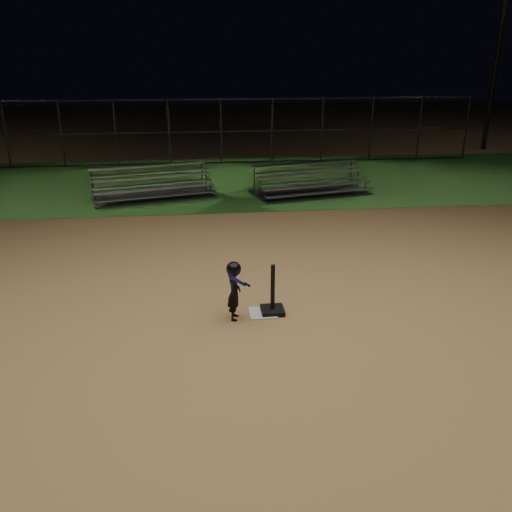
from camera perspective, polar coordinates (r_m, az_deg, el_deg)
The scene contains 9 objects.
ground at distance 8.87m, azimuth 0.73°, elevation -6.23°, with size 80.00×80.00×0.00m, color #A97F4C.
grass_strip at distance 18.30m, azimuth -3.21°, elevation 8.17°, with size 60.00×8.00×0.01m, color #204D19.
home_plate at distance 8.86m, azimuth 0.73°, elevation -6.16°, with size 0.45×0.45×0.02m, color beige.
batting_tee at distance 8.82m, azimuth 1.80°, elevation -5.08°, with size 0.38×0.38×0.84m.
child_batter at distance 8.48m, azimuth -2.38°, elevation -3.57°, with size 0.40×0.55×1.00m.
bleacher_left at distance 16.36m, azimuth -11.12°, elevation 6.89°, with size 3.85×2.54×0.86m.
bleacher_right at distance 16.57m, azimuth 5.91°, elevation 7.33°, with size 3.77×2.43×0.85m.
backstop_fence at distance 21.03m, azimuth -3.79°, elevation 13.27°, with size 20.08×0.08×2.50m.
light_pole_right at distance 26.23m, azimuth 25.03°, elevation 21.13°, with size 0.90×0.53×8.30m.
Camera 1 is at (-1.00, -7.82, 4.05)m, focal length 37.02 mm.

